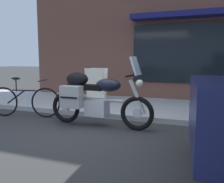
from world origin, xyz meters
TOP-DOWN VIEW (x-y plane):
  - ground_plane at (0.00, 0.00)m, footprint 80.00×80.00m
  - touring_motorcycle at (-0.08, 0.44)m, footprint 2.25×0.65m
  - parked_bicycle at (-1.95, 0.58)m, footprint 1.72×0.57m
  - sandwich_board_sign at (-0.89, 2.36)m, footprint 0.55×0.42m

SIDE VIEW (x-z plane):
  - ground_plane at x=0.00m, z-range 0.00..0.00m
  - parked_bicycle at x=-1.95m, z-range -0.09..0.86m
  - touring_motorcycle at x=-0.08m, z-range -0.09..1.31m
  - sandwich_board_sign at x=-0.89m, z-range 0.12..1.11m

